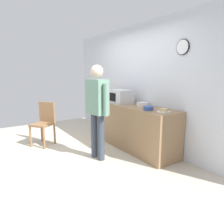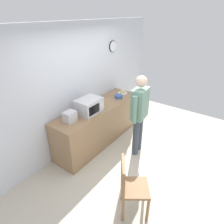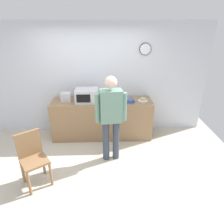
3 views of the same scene
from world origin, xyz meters
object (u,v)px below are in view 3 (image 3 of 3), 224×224
Objects in this scene: sandwich_plate at (143,100)px; person_standing at (111,114)px; microwave at (87,96)px; spoon_utensil at (104,101)px; toaster at (66,97)px; cereal_bowl at (130,101)px; salad_bowl at (109,97)px; wooden_chair at (32,156)px; fork_utensil at (80,98)px.

person_standing is at bearing -130.66° from sandwich_plate.
microwave is 2.94× the size of spoon_utensil.
person_standing reaches higher than microwave.
toaster is at bearing 136.68° from person_standing.
cereal_bowl is 0.11× the size of person_standing.
salad_bowl is 0.23m from spoon_utensil.
microwave reaches higher than toaster.
person_standing is 1.53m from wooden_chair.
person_standing reaches higher than toaster.
cereal_bowl reaches higher than salad_bowl.
toaster is (-1.75, 0.04, 0.08)m from sandwich_plate.
spoon_utensil is at bearing -22.20° from fork_utensil.
salad_bowl is 1.34× the size of cereal_bowl.
fork_utensil is (-1.16, 0.32, -0.03)m from cereal_bowl.
spoon_utensil is (-0.60, 0.09, -0.03)m from cereal_bowl.
person_standing is at bearing -119.85° from cereal_bowl.
sandwich_plate is 0.24× the size of wooden_chair.
microwave is at bearing 120.33° from person_standing.
sandwich_plate is 0.31m from cereal_bowl.
person_standing is at bearing -89.40° from salad_bowl.
wooden_chair is (-1.78, -1.40, -0.42)m from cereal_bowl.
salad_bowl is 1.48× the size of fork_utensil.
cereal_bowl is at bearing -3.90° from microwave.
salad_bowl is 0.15× the size of person_standing.
microwave is 0.53× the size of wooden_chair.
salad_bowl is 1.14× the size of toaster.
sandwich_plate is at bearing -1.32° from toaster.
toaster is at bearing -170.78° from salad_bowl.
cereal_bowl is (0.47, -0.28, 0.01)m from salad_bowl.
wooden_chair is at bearing -118.94° from microwave.
microwave reaches higher than spoon_utensil.
wooden_chair is at bearing -141.80° from cereal_bowl.
wooden_chair is at bearing -109.91° from fork_utensil.
toaster reaches higher than fork_utensil.
microwave is 1.99× the size of salad_bowl.
toaster is at bearing 178.08° from spoon_utensil.
toaster is (-1.45, 0.12, 0.06)m from cereal_bowl.
fork_utensil is 0.10× the size of person_standing.
cereal_bowl is 0.85× the size of toaster.
toaster is 0.36m from fork_utensil.
cereal_bowl reaches higher than wooden_chair.
person_standing reaches higher than cereal_bowl.
spoon_utensil is at bearing 98.62° from person_standing.
toaster is 0.13× the size of person_standing.
wooden_chair is (-1.32, -0.60, -0.48)m from person_standing.
microwave is 1.28m from sandwich_plate.
wooden_chair is at bearing -128.37° from spoon_utensil.
wooden_chair is (-0.81, -1.47, -0.53)m from microwave.
spoon_utensil is (0.37, 0.03, -0.15)m from microwave.
sandwich_plate is 2.59m from wooden_chair.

